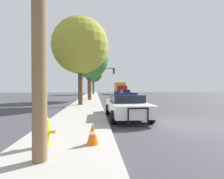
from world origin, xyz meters
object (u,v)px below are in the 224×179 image
Objects in this scene: car_background_oncoming at (125,93)px; box_truck at (120,88)px; tree_sidewalk_near at (80,46)px; traffic_cone at (93,133)px; fire_hydrant at (45,131)px; police_car at (126,105)px; tree_sidewalk_far at (93,73)px; tree_sidewalk_mid at (90,60)px; car_background_distant at (121,92)px; traffic_light at (99,76)px.

box_truck is (0.34, 9.89, 0.93)m from car_background_oncoming.
car_background_oncoming is 19.81m from tree_sidewalk_near.
car_background_oncoming is 30.05m from traffic_cone.
box_truck is (7.78, 39.37, 1.07)m from fire_hydrant.
police_car is 1.16× the size of car_background_oncoming.
tree_sidewalk_mid reaches higher than tree_sidewalk_far.
tree_sidewalk_near reaches higher than car_background_distant.
car_background_oncoming is 13.83m from tree_sidewalk_mid.
tree_sidewalk_far is at bearing 88.62° from fire_hydrant.
tree_sidewalk_far reaches higher than car_background_oncoming.
police_car is 32.65m from car_background_distant.
tree_sidewalk_far is 0.91× the size of tree_sidewalk_near.
tree_sidewalk_mid is at bearing -109.47° from traffic_light.
box_truck is at bearing 83.50° from car_background_distant.
car_background_distant is 7.03× the size of traffic_cone.
car_background_distant is (7.60, 37.29, 0.13)m from fire_hydrant.
tree_sidewalk_mid reaches higher than box_truck.
police_car is 1.16× the size of car_background_distant.
traffic_light reaches higher than fire_hydrant.
box_truck is at bearing -94.70° from car_background_oncoming.
police_car is 14.48m from tree_sidewalk_mid.
traffic_cone is (-1.87, -4.88, -0.30)m from police_car.
box_truck reaches higher than car_background_oncoming.
police_car is 5.24m from traffic_cone.
police_car is 1.05× the size of traffic_light.
traffic_light reaches higher than car_background_distant.
tree_sidewalk_near reaches higher than fire_hydrant.
police_car is at bearing -99.25° from car_background_distant.
fire_hydrant is at bearing -91.38° from tree_sidewalk_far.
tree_sidewalk_mid is at bearing -90.71° from tree_sidewalk_far.
tree_sidewalk_near is at bearing 64.43° from car_background_oncoming.
traffic_cone is (-6.11, -29.42, -0.26)m from car_background_oncoming.
fire_hydrant is at bearing -92.12° from tree_sidewalk_mid.
box_truck is at bearing 71.31° from tree_sidewalk_mid.
car_background_distant is 0.58× the size of tree_sidewalk_far.
car_background_distant reaches higher than traffic_cone.
police_car is at bearing 77.49° from car_background_oncoming.
car_background_oncoming is (4.24, 24.54, -0.03)m from police_car.
tree_sidewalk_near is (-7.44, -17.66, 5.04)m from car_background_oncoming.
traffic_light is 22.41m from traffic_cone.
tree_sidewalk_near is (-2.05, -10.42, 2.17)m from traffic_light.
police_car reaches higher than car_background_oncoming.
box_truck is (0.18, 2.08, 0.93)m from car_background_distant.
tree_sidewalk_far is at bearing -56.75° from car_background_oncoming.
tree_sidewalk_mid reaches higher than traffic_cone.
tree_sidewalk_far is (0.93, 38.44, 4.78)m from fire_hydrant.
tree_sidewalk_near is at bearing -65.98° from police_car.
traffic_light is (-1.16, 17.30, 2.83)m from police_car.
tree_sidewalk_near is 13.42× the size of traffic_cone.
tree_sidewalk_far is (-6.51, 8.97, 4.64)m from car_background_oncoming.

